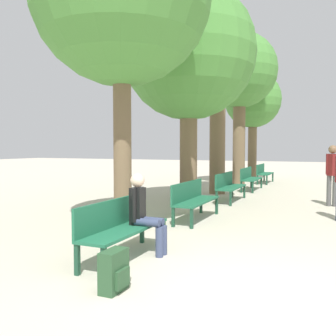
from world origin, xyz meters
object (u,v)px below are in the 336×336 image
Objects in this scene: tree_row_1 at (189,54)px; tree_row_2 at (218,63)px; tree_row_4 at (253,101)px; bench_row_4 at (263,172)px; backpack at (114,271)px; bench_row_3 at (249,177)px; person_seated at (144,211)px; tree_row_3 at (240,72)px; bench_row_1 at (193,198)px; bench_row_2 at (228,185)px; pedestrian_near at (332,171)px; bench_row_0 at (120,224)px.

tree_row_1 is 1.02× the size of tree_row_2.
tree_row_2 reaches higher than tree_row_4.
backpack is (0.61, -13.77, -0.27)m from bench_row_4.
person_seated reaches higher than bench_row_3.
tree_row_1 is 12.86× the size of backpack.
bench_row_1 is at bearing -84.12° from tree_row_3.
bench_row_4 is at bearing 79.76° from tree_row_2.
tree_row_2 is (-0.84, 4.82, 4.03)m from bench_row_1.
tree_row_3 is 11.79m from person_seated.
person_seated is (1.07, -7.66, -3.87)m from tree_row_2.
tree_row_3 is at bearing 96.65° from backpack.
tree_row_4 is (0.00, 2.97, -0.87)m from tree_row_3.
tree_row_1 is (-0.84, -4.36, 3.70)m from bench_row_3.
backpack is (0.61, -7.47, -0.27)m from bench_row_2.
tree_row_1 is at bearing -124.75° from bench_row_2.
bench_row_4 is 6.75m from pedestrian_near.
backpack is at bearing -62.09° from bench_row_0.
tree_row_2 is at bearing 97.95° from person_seated.
bench_row_0 is at bearing -90.00° from bench_row_3.
tree_row_1 is at bearing -90.00° from tree_row_2.
tree_row_3 is at bearing 114.52° from bench_row_3.
bench_row_1 reaches higher than backpack.
tree_row_1 is 0.94× the size of tree_row_3.
tree_row_2 is 3.33m from tree_row_3.
person_seated is 6.74m from pedestrian_near.
pedestrian_near is at bearing 20.92° from tree_row_1.
bench_row_3 is 5.98m from tree_row_4.
tree_row_3 is 13.74× the size of backpack.
tree_row_2 is 12.57× the size of backpack.
pedestrian_near is at bearing -64.46° from tree_row_4.
bench_row_2 and bench_row_3 have the same top height.
tree_row_1 reaches higher than bench_row_0.
bench_row_1 is 0.34× the size of tree_row_4.
tree_row_3 is at bearing 95.56° from person_seated.
bench_row_4 is at bearing 90.00° from bench_row_0.
tree_row_3 is 5.26× the size of person_seated.
tree_row_1 reaches higher than tree_row_2.
tree_row_2 reaches higher than bench_row_4.
bench_row_3 is at bearing -65.48° from tree_row_3.
bench_row_0 is at bearing -80.66° from tree_row_1.
tree_row_4 is (-0.84, 7.96, 3.45)m from bench_row_2.
tree_row_2 is (-0.84, -4.64, 4.03)m from bench_row_4.
bench_row_2 is 0.29× the size of tree_row_3.
bench_row_1 is at bearing 94.67° from person_seated.
bench_row_4 is 3.94× the size of backpack.
bench_row_4 is 6.20m from tree_row_2.
backpack is at bearing -75.48° from person_seated.
tree_row_2 is 10.20m from backpack.
bench_row_2 is at bearing 90.00° from bench_row_1.
tree_row_3 is at bearing 99.53° from bench_row_2.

